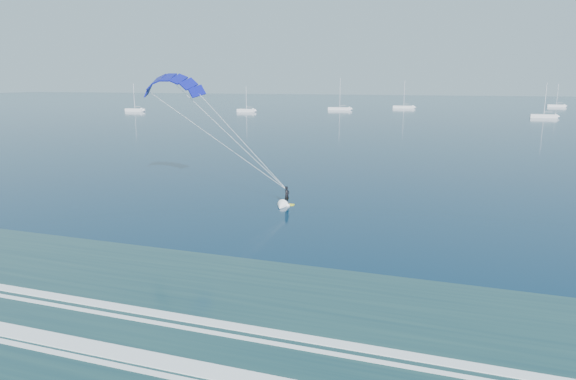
% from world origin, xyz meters
% --- Properties ---
extents(kitesurfer_rig, '(16.83, 4.09, 13.83)m').
position_xyz_m(kitesurfer_rig, '(-12.25, 33.70, 7.36)').
color(kitesurfer_rig, yellow).
rests_on(kitesurfer_rig, ground).
extents(sailboat_0, '(7.96, 2.40, 10.93)m').
position_xyz_m(sailboat_0, '(-116.17, 164.95, 0.68)').
color(sailboat_0, silver).
rests_on(sailboat_0, ground).
extents(sailboat_1, '(9.65, 2.40, 13.12)m').
position_xyz_m(sailboat_1, '(-40.54, 201.87, 0.69)').
color(sailboat_1, silver).
rests_on(sailboat_1, ground).
extents(sailboat_2, '(9.34, 2.40, 12.50)m').
position_xyz_m(sailboat_2, '(-16.68, 225.03, 0.69)').
color(sailboat_2, silver).
rests_on(sailboat_2, ground).
extents(sailboat_3, '(8.17, 2.40, 11.42)m').
position_xyz_m(sailboat_3, '(34.58, 178.43, 0.68)').
color(sailboat_3, silver).
rests_on(sailboat_3, ground).
extents(sailboat_4, '(7.84, 2.40, 10.78)m').
position_xyz_m(sailboat_4, '(49.85, 259.77, 0.68)').
color(sailboat_4, silver).
rests_on(sailboat_4, ground).
extents(sailboat_7, '(7.33, 2.40, 10.05)m').
position_xyz_m(sailboat_7, '(-72.43, 176.77, 0.67)').
color(sailboat_7, silver).
rests_on(sailboat_7, ground).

